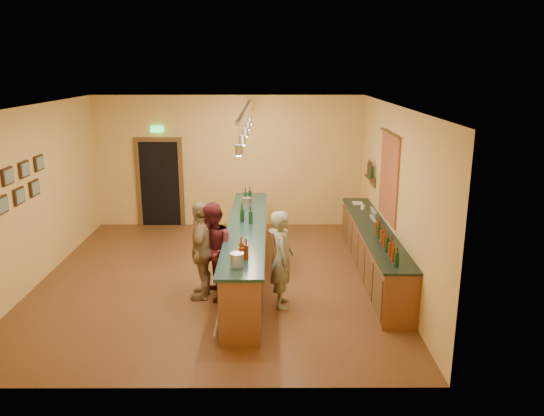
{
  "coord_description": "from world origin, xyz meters",
  "views": [
    {
      "loc": [
        1.02,
        -9.28,
        3.88
      ],
      "look_at": [
        1.05,
        0.2,
        1.32
      ],
      "focal_mm": 35.0,
      "sensor_mm": 36.0,
      "label": 1
    }
  ],
  "objects_px": {
    "back_counter": "(373,251)",
    "bartender": "(282,259)",
    "customer_b": "(202,250)",
    "bar_stool": "(278,238)",
    "tasting_bar": "(247,248)",
    "customer_a": "(212,252)"
  },
  "relations": [
    {
      "from": "back_counter",
      "to": "bartender",
      "type": "xyz_separation_m",
      "value": [
        -1.76,
        -1.32,
        0.33
      ]
    },
    {
      "from": "bartender",
      "to": "customer_a",
      "type": "bearing_deg",
      "value": 75.05
    },
    {
      "from": "back_counter",
      "to": "bartender",
      "type": "bearing_deg",
      "value": -143.11
    },
    {
      "from": "back_counter",
      "to": "tasting_bar",
      "type": "xyz_separation_m",
      "value": [
        -2.39,
        -0.18,
        0.12
      ]
    },
    {
      "from": "tasting_bar",
      "to": "customer_a",
      "type": "relative_size",
      "value": 3.04
    },
    {
      "from": "back_counter",
      "to": "customer_a",
      "type": "bearing_deg",
      "value": -160.89
    },
    {
      "from": "tasting_bar",
      "to": "customer_a",
      "type": "height_order",
      "value": "customer_a"
    },
    {
      "from": "tasting_bar",
      "to": "bartender",
      "type": "distance_m",
      "value": 1.32
    },
    {
      "from": "bar_stool",
      "to": "tasting_bar",
      "type": "bearing_deg",
      "value": -138.28
    },
    {
      "from": "bar_stool",
      "to": "customer_b",
      "type": "bearing_deg",
      "value": -134.9
    },
    {
      "from": "bar_stool",
      "to": "back_counter",
      "type": "bearing_deg",
      "value": -10.59
    },
    {
      "from": "tasting_bar",
      "to": "customer_b",
      "type": "bearing_deg",
      "value": -132.45
    },
    {
      "from": "customer_a",
      "to": "bar_stool",
      "type": "xyz_separation_m",
      "value": [
        1.13,
        1.36,
        -0.2
      ]
    },
    {
      "from": "bartender",
      "to": "bar_stool",
      "type": "distance_m",
      "value": 1.67
    },
    {
      "from": "bar_stool",
      "to": "customer_a",
      "type": "bearing_deg",
      "value": -129.82
    },
    {
      "from": "customer_a",
      "to": "customer_b",
      "type": "relative_size",
      "value": 0.99
    },
    {
      "from": "back_counter",
      "to": "customer_b",
      "type": "relative_size",
      "value": 2.68
    },
    {
      "from": "back_counter",
      "to": "customer_b",
      "type": "height_order",
      "value": "customer_b"
    },
    {
      "from": "bartender",
      "to": "back_counter",
      "type": "bearing_deg",
      "value": -53.64
    },
    {
      "from": "tasting_bar",
      "to": "customer_b",
      "type": "distance_m",
      "value": 1.1
    },
    {
      "from": "customer_b",
      "to": "customer_a",
      "type": "bearing_deg",
      "value": 80.76
    },
    {
      "from": "back_counter",
      "to": "bar_stool",
      "type": "xyz_separation_m",
      "value": [
        -1.81,
        0.34,
        0.15
      ]
    }
  ]
}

